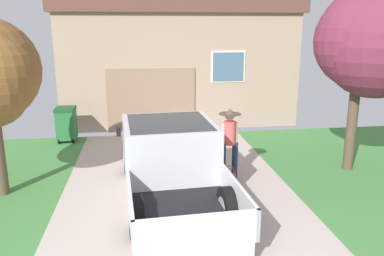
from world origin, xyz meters
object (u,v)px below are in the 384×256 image
object	(u,v)px
neighbor_tree	(368,41)
wheeled_trash_bin	(66,123)
house_with_garage	(174,55)
pickup_truck	(170,163)
handbag	(228,178)
person_with_hat	(229,139)

from	to	relation	value
neighbor_tree	wheeled_trash_bin	size ratio (longest dim) A/B	4.10
house_with_garage	wheeled_trash_bin	world-z (taller)	house_with_garage
pickup_truck	house_with_garage	world-z (taller)	house_with_garage
handbag	house_with_garage	bearing A→B (deg)	93.33
handbag	house_with_garage	world-z (taller)	house_with_garage
person_with_hat	neighbor_tree	size ratio (longest dim) A/B	0.38
pickup_truck	house_with_garage	xyz separation A→B (m)	(0.91, 9.03, 1.72)
handbag	neighbor_tree	world-z (taller)	neighbor_tree
person_with_hat	wheeled_trash_bin	xyz separation A→B (m)	(-4.50, 3.84, -0.41)
person_with_hat	house_with_garage	xyz separation A→B (m)	(-0.59, 8.27, 1.44)
wheeled_trash_bin	house_with_garage	bearing A→B (deg)	48.59
person_with_hat	wheeled_trash_bin	distance (m)	5.93
pickup_truck	house_with_garage	size ratio (longest dim) A/B	0.58
pickup_truck	person_with_hat	size ratio (longest dim) A/B	2.97
wheeled_trash_bin	handbag	bearing A→B (deg)	-43.40
handbag	pickup_truck	bearing A→B (deg)	-162.62
person_with_hat	house_with_garage	size ratio (longest dim) A/B	0.20
person_with_hat	wheeled_trash_bin	size ratio (longest dim) A/B	1.56
house_with_garage	wheeled_trash_bin	distance (m)	6.18
person_with_hat	neighbor_tree	distance (m)	4.15
pickup_truck	person_with_hat	bearing A→B (deg)	23.50
neighbor_tree	wheeled_trash_bin	xyz separation A→B (m)	(-7.96, 3.62, -2.69)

